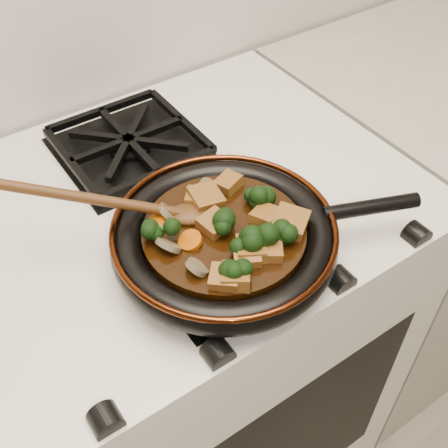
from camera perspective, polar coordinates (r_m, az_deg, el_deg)
stove at (r=1.24m, az=-3.93°, el=-12.59°), size 0.76×0.60×0.90m
burner_grate_front at (r=0.80m, az=-0.28°, el=-2.07°), size 0.23×0.23×0.03m
burner_grate_back at (r=0.98m, az=-9.62°, el=8.00°), size 0.23×0.23×0.03m
skillet at (r=0.76m, az=0.18°, el=-1.34°), size 0.42×0.31×0.05m
braising_sauce at (r=0.76m, az=-0.00°, el=-1.11°), size 0.22×0.22×0.02m
tofu_cube_0 at (r=0.69m, az=0.09°, el=-5.50°), size 0.05×0.05×0.02m
tofu_cube_1 at (r=0.72m, az=2.77°, el=-2.58°), size 0.05×0.05×0.02m
tofu_cube_2 at (r=0.79m, az=-2.51°, el=2.63°), size 0.05×0.05×0.02m
tofu_cube_3 at (r=0.71m, az=2.37°, el=-3.33°), size 0.05×0.05×0.02m
tofu_cube_4 at (r=0.72m, az=4.65°, el=-2.70°), size 0.05×0.05×0.02m
tofu_cube_5 at (r=0.76m, az=4.26°, el=0.72°), size 0.05×0.05×0.03m
tofu_cube_6 at (r=0.81m, az=0.46°, el=4.15°), size 0.04×0.04×0.02m
tofu_cube_7 at (r=0.78m, az=-1.89°, el=2.51°), size 0.05×0.05×0.03m
tofu_cube_8 at (r=0.75m, az=-0.99°, el=-0.01°), size 0.04×0.04×0.02m
tofu_cube_9 at (r=0.75m, az=6.74°, el=0.07°), size 0.06×0.06×0.03m
tofu_cube_10 at (r=0.69m, az=1.21°, el=-5.36°), size 0.05×0.05×0.03m
broccoli_floret_0 at (r=0.74m, az=-0.17°, el=-0.11°), size 0.08×0.08×0.08m
broccoli_floret_1 at (r=0.69m, az=2.11°, el=-5.10°), size 0.07×0.07×0.07m
broccoli_floret_2 at (r=0.72m, az=3.77°, el=-1.74°), size 0.07×0.08×0.07m
broccoli_floret_3 at (r=0.79m, az=3.06°, el=2.79°), size 0.06×0.07×0.06m
broccoli_floret_4 at (r=0.74m, az=6.02°, el=-1.06°), size 0.08×0.08×0.06m
broccoli_floret_5 at (r=0.71m, az=2.46°, el=-2.70°), size 0.07×0.07×0.07m
broccoli_floret_6 at (r=0.74m, az=-6.63°, el=-0.65°), size 0.07×0.06×0.06m
carrot_coin_0 at (r=0.76m, az=-6.57°, el=0.30°), size 0.03×0.03×0.01m
carrot_coin_1 at (r=0.74m, az=5.12°, el=-1.05°), size 0.03×0.03×0.02m
carrot_coin_2 at (r=0.71m, az=2.87°, el=-3.46°), size 0.03×0.03×0.02m
carrot_coin_3 at (r=0.73m, az=4.76°, el=-1.76°), size 0.03×0.03×0.02m
carrot_coin_4 at (r=0.73m, az=-3.44°, el=-1.70°), size 0.03×0.03×0.02m
carrot_coin_5 at (r=0.70m, az=1.37°, el=-4.52°), size 0.03×0.03×0.02m
mushroom_slice_0 at (r=0.70m, az=-2.76°, el=-4.41°), size 0.03×0.03×0.03m
mushroom_slice_1 at (r=0.77m, az=-5.64°, el=1.03°), size 0.03×0.04×0.03m
mushroom_slice_2 at (r=0.73m, az=-5.64°, el=-2.11°), size 0.04×0.04×0.03m
mushroom_slice_3 at (r=0.75m, az=6.04°, el=-0.70°), size 0.04×0.04×0.03m
mushroom_slice_4 at (r=0.80m, az=-1.53°, el=3.68°), size 0.04×0.04×0.03m
wooden_spoon at (r=0.76m, az=-9.36°, el=1.89°), size 0.15×0.11×0.26m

